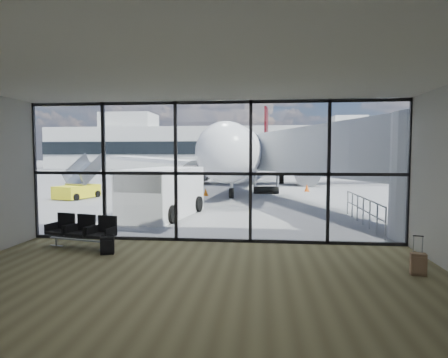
% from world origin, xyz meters
% --- Properties ---
extents(ground, '(220.00, 220.00, 0.00)m').
position_xyz_m(ground, '(0.00, 40.00, 0.00)').
color(ground, slate).
rests_on(ground, ground).
extents(lounge_shell, '(12.02, 8.01, 4.51)m').
position_xyz_m(lounge_shell, '(0.00, -4.80, 2.65)').
color(lounge_shell, brown).
rests_on(lounge_shell, ground).
extents(glass_curtain_wall, '(12.10, 0.12, 4.50)m').
position_xyz_m(glass_curtain_wall, '(0.00, 0.00, 2.25)').
color(glass_curtain_wall, white).
rests_on(glass_curtain_wall, ground).
extents(jet_bridge, '(8.00, 16.50, 4.33)m').
position_xyz_m(jet_bridge, '(4.90, 7.07, 2.76)').
color(jet_bridge, '#ADB0B3').
rests_on(jet_bridge, ground).
extents(apron_railing, '(0.06, 5.46, 1.11)m').
position_xyz_m(apron_railing, '(5.60, 3.50, 0.72)').
color(apron_railing, gray).
rests_on(apron_railing, ground).
extents(far_terminal, '(80.00, 12.20, 11.00)m').
position_xyz_m(far_terminal, '(-0.59, 61.97, 4.21)').
color(far_terminal, '#ABACA7').
rests_on(far_terminal, ground).
extents(tree_0, '(4.95, 4.95, 7.12)m').
position_xyz_m(tree_0, '(-45.00, 72.00, 4.63)').
color(tree_0, '#382619').
rests_on(tree_0, ground).
extents(tree_1, '(5.61, 5.61, 8.07)m').
position_xyz_m(tree_1, '(-39.00, 72.00, 5.25)').
color(tree_1, '#382619').
rests_on(tree_1, ground).
extents(tree_2, '(6.27, 6.27, 9.03)m').
position_xyz_m(tree_2, '(-33.00, 72.00, 5.88)').
color(tree_2, '#382619').
rests_on(tree_2, ground).
extents(tree_3, '(4.95, 4.95, 7.12)m').
position_xyz_m(tree_3, '(-27.00, 72.00, 4.63)').
color(tree_3, '#382619').
rests_on(tree_3, ground).
extents(tree_4, '(5.61, 5.61, 8.07)m').
position_xyz_m(tree_4, '(-21.00, 72.00, 5.25)').
color(tree_4, '#382619').
rests_on(tree_4, ground).
extents(tree_5, '(6.27, 6.27, 9.03)m').
position_xyz_m(tree_5, '(-15.00, 72.00, 5.88)').
color(tree_5, '#382619').
rests_on(tree_5, ground).
extents(seating_row, '(2.24, 1.10, 0.99)m').
position_xyz_m(seating_row, '(-3.81, -1.12, 0.55)').
color(seating_row, gray).
rests_on(seating_row, ground).
extents(backpack, '(0.42, 0.41, 0.55)m').
position_xyz_m(backpack, '(-2.76, -1.81, 0.26)').
color(backpack, black).
rests_on(backpack, ground).
extents(suitcase, '(0.37, 0.30, 0.92)m').
position_xyz_m(suitcase, '(5.17, -2.88, 0.28)').
color(suitcase, '#846449').
rests_on(suitcase, ground).
extents(airliner, '(31.47, 36.53, 9.41)m').
position_xyz_m(airliner, '(0.86, 25.84, 2.87)').
color(airliner, white).
rests_on(airliner, ground).
extents(service_van, '(3.07, 5.30, 2.18)m').
position_xyz_m(service_van, '(-2.92, 4.66, 1.12)').
color(service_van, white).
rests_on(service_van, ground).
extents(belt_loader, '(1.74, 4.08, 1.86)m').
position_xyz_m(belt_loader, '(-4.78, 19.34, 0.62)').
color(belt_loader, black).
rests_on(belt_loader, ground).
extents(mobile_stairs, '(2.32, 3.55, 2.30)m').
position_xyz_m(mobile_stairs, '(-10.19, 11.09, 0.55)').
color(mobile_stairs, yellow).
rests_on(mobile_stairs, ground).
extents(traffic_cone_a, '(0.42, 0.42, 0.60)m').
position_xyz_m(traffic_cone_a, '(-4.00, 11.51, 0.29)').
color(traffic_cone_a, '#FF620D').
rests_on(traffic_cone_a, ground).
extents(traffic_cone_b, '(0.36, 0.36, 0.51)m').
position_xyz_m(traffic_cone_b, '(-2.22, 13.30, 0.24)').
color(traffic_cone_b, orange).
rests_on(traffic_cone_b, ground).
extents(traffic_cone_c, '(0.39, 0.39, 0.55)m').
position_xyz_m(traffic_cone_c, '(5.00, 17.00, 0.26)').
color(traffic_cone_c, '#E9560C').
rests_on(traffic_cone_c, ground).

